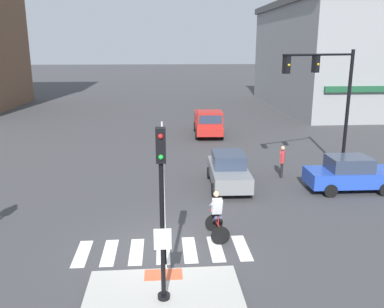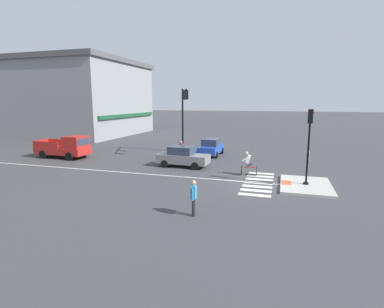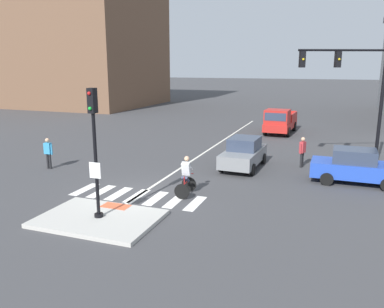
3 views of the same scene
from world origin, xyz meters
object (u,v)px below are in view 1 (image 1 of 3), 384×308
object	(u,v)px
traffic_light_mast	(329,89)
car_grey_eastbound_mid	(229,170)
signal_pole	(162,200)
car_blue_cross_right	(350,174)
cyclist	(217,214)
pickup_truck_red_eastbound_distant	(208,123)
pedestrian_waiting_far_side	(282,159)

from	to	relation	value
traffic_light_mast	car_grey_eastbound_mid	xyz separation A→B (m)	(-5.37, -1.70, -3.64)
signal_pole	car_grey_eastbound_mid	xyz separation A→B (m)	(3.19, 9.07, -2.09)
car_blue_cross_right	traffic_light_mast	bearing A→B (deg)	94.48
car_grey_eastbound_mid	car_blue_cross_right	bearing A→B (deg)	-10.11
traffic_light_mast	cyclist	bearing A→B (deg)	-133.43
car_blue_cross_right	car_grey_eastbound_mid	distance (m)	5.67
pickup_truck_red_eastbound_distant	car_grey_eastbound_mid	bearing A→B (deg)	-91.71
car_grey_eastbound_mid	pedestrian_waiting_far_side	world-z (taller)	pedestrian_waiting_far_side
traffic_light_mast	pedestrian_waiting_far_side	distance (m)	4.26
traffic_light_mast	car_blue_cross_right	size ratio (longest dim) A/B	1.56
car_blue_cross_right	pedestrian_waiting_far_side	size ratio (longest dim) A/B	2.47
signal_pole	pickup_truck_red_eastbound_distant	size ratio (longest dim) A/B	0.88
traffic_light_mast	pickup_truck_red_eastbound_distant	xyz separation A→B (m)	(-5.03, 9.73, -3.48)
traffic_light_mast	pickup_truck_red_eastbound_distant	world-z (taller)	traffic_light_mast
signal_pole	car_grey_eastbound_mid	world-z (taller)	signal_pole
signal_pole	car_blue_cross_right	bearing A→B (deg)	42.63
signal_pole	cyclist	xyz separation A→B (m)	(1.90, 3.74, -2.03)
traffic_light_mast	car_blue_cross_right	world-z (taller)	traffic_light_mast
traffic_light_mast	signal_pole	bearing A→B (deg)	-128.48
traffic_light_mast	cyclist	xyz separation A→B (m)	(-6.66, -7.04, -3.58)
pickup_truck_red_eastbound_distant	traffic_light_mast	bearing A→B (deg)	-62.67
car_blue_cross_right	pedestrian_waiting_far_side	distance (m)	3.39
traffic_light_mast	car_grey_eastbound_mid	distance (m)	6.71
traffic_light_mast	car_grey_eastbound_mid	world-z (taller)	traffic_light_mast
car_grey_eastbound_mid	traffic_light_mast	bearing A→B (deg)	17.59
car_blue_cross_right	car_grey_eastbound_mid	size ratio (longest dim) A/B	0.99
pedestrian_waiting_far_side	pickup_truck_red_eastbound_distant	bearing A→B (deg)	104.34
car_blue_cross_right	signal_pole	bearing A→B (deg)	-137.37
signal_pole	pedestrian_waiting_far_side	distance (m)	12.10
traffic_light_mast	car_grey_eastbound_mid	size ratio (longest dim) A/B	1.55
pickup_truck_red_eastbound_distant	cyclist	size ratio (longest dim) A/B	3.09
pickup_truck_red_eastbound_distant	pedestrian_waiting_far_side	xyz separation A→B (m)	(2.63, -10.28, 0.00)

